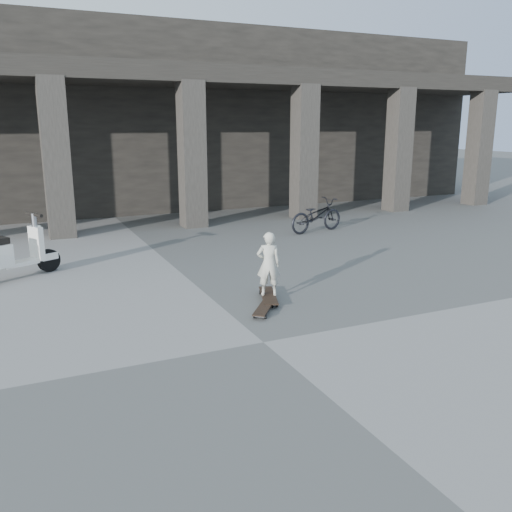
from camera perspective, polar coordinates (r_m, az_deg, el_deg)
name	(u,v)px	position (r m, az deg, el deg)	size (l,w,h in m)	color
ground	(263,342)	(7.38, 0.79, -9.07)	(90.00, 90.00, 0.00)	#52524F
colonnade	(95,119)	(20.13, -16.58, 13.69)	(28.00, 8.82, 6.00)	black
longboard	(268,296)	(9.03, 1.31, -4.22)	(0.53, 0.99, 0.10)	black
skateboard_spare	(264,309)	(8.45, 0.81, -5.55)	(0.61, 0.71, 0.09)	black
child	(269,264)	(8.87, 1.33, -0.82)	(0.39, 0.26, 1.07)	beige
scooter	(1,257)	(11.02, -25.26, -0.08)	(1.60, 0.98, 1.21)	black
bicycle	(316,215)	(14.75, 6.37, 4.26)	(0.60, 1.72, 0.90)	black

